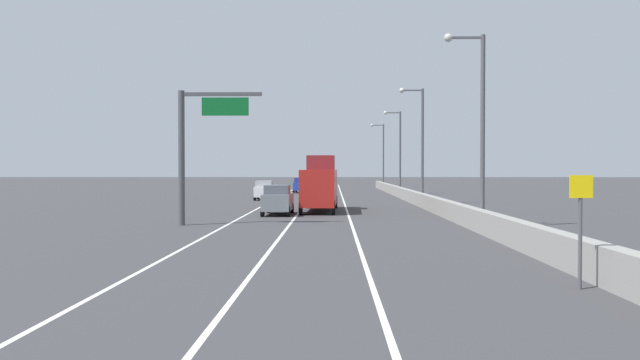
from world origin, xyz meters
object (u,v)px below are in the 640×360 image
lamp_post_right_fifth (382,151)px  speed_advisory_sign (581,222)px  car_gray_2 (278,200)px  box_truck (320,186)px  lamp_post_right_second (478,117)px  car_blue_0 (301,185)px  lamp_post_right_fourth (398,147)px  overhead_sign_gantry (195,141)px  car_white_1 (265,190)px  lamp_post_right_third (420,138)px

lamp_post_right_fifth → speed_advisory_sign: bearing=-90.9°
car_gray_2 → box_truck: size_ratio=0.52×
lamp_post_right_second → box_truck: lamp_post_right_second is taller
car_blue_0 → lamp_post_right_fourth: bearing=-21.8°
lamp_post_right_second → box_truck: 16.41m
overhead_sign_gantry → car_white_1: (0.81, 27.95, -3.76)m
box_truck → car_gray_2: bearing=-127.4°
lamp_post_right_third → car_white_1: bearing=150.5°
lamp_post_right_second → car_gray_2: (-11.31, 9.81, -4.83)m
lamp_post_right_fifth → overhead_sign_gantry: bearing=-103.7°
speed_advisory_sign → car_blue_0: size_ratio=0.68×
lamp_post_right_third → box_truck: (-8.52, -8.21, -3.94)m
car_white_1 → car_gray_2: (3.12, -20.04, 0.05)m
overhead_sign_gantry → lamp_post_right_fourth: (15.67, 41.45, 1.12)m
car_white_1 → lamp_post_right_fourth: bearing=42.3°
overhead_sign_gantry → box_truck: (6.73, 11.56, -2.82)m
overhead_sign_gantry → lamp_post_right_fifth: lamp_post_right_fifth is taller
speed_advisory_sign → car_gray_2: size_ratio=0.67×
overhead_sign_gantry → lamp_post_right_fifth: bearing=76.3°
lamp_post_right_second → lamp_post_right_fifth: (0.16, 65.04, 0.00)m
lamp_post_right_second → car_white_1: size_ratio=2.51×
lamp_post_right_fourth → lamp_post_right_fifth: 21.68m
overhead_sign_gantry → lamp_post_right_fifth: size_ratio=0.74×
lamp_post_right_fifth → box_truck: size_ratio=1.18×
overhead_sign_gantry → car_blue_0: (3.57, 46.28, -3.75)m
lamp_post_right_fifth → car_blue_0: lamp_post_right_fifth is taller
lamp_post_right_third → box_truck: 12.47m
overhead_sign_gantry → car_white_1: overhead_sign_gantry is taller
lamp_post_right_second → car_white_1: lamp_post_right_second is taller
lamp_post_right_second → lamp_post_right_fourth: same height
lamp_post_right_second → box_truck: size_ratio=1.18×
overhead_sign_gantry → lamp_post_right_third: size_ratio=0.74×
lamp_post_right_third → lamp_post_right_fifth: (0.14, 43.36, 0.00)m
car_gray_2 → box_truck: box_truck is taller
car_white_1 → lamp_post_right_second: bearing=-64.2°
lamp_post_right_third → car_white_1: lamp_post_right_third is taller
lamp_post_right_third → lamp_post_right_fourth: 21.68m
speed_advisory_sign → box_truck: box_truck is taller
speed_advisory_sign → box_truck: 30.47m
lamp_post_right_third → car_white_1: size_ratio=2.51×
speed_advisory_sign → car_gray_2: (-10.25, 25.89, -0.74)m
car_white_1 → car_gray_2: 20.29m
overhead_sign_gantry → car_blue_0: 46.57m
lamp_post_right_third → car_gray_2: size_ratio=2.27×
lamp_post_right_third → lamp_post_right_fourth: (0.42, 21.68, 0.00)m
lamp_post_right_fourth → car_blue_0: 13.90m
lamp_post_right_fourth → box_truck: bearing=-106.6°
speed_advisory_sign → lamp_post_right_fourth: lamp_post_right_fourth is taller
speed_advisory_sign → lamp_post_right_fifth: size_ratio=0.29×
lamp_post_right_fifth → car_blue_0: size_ratio=2.32×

